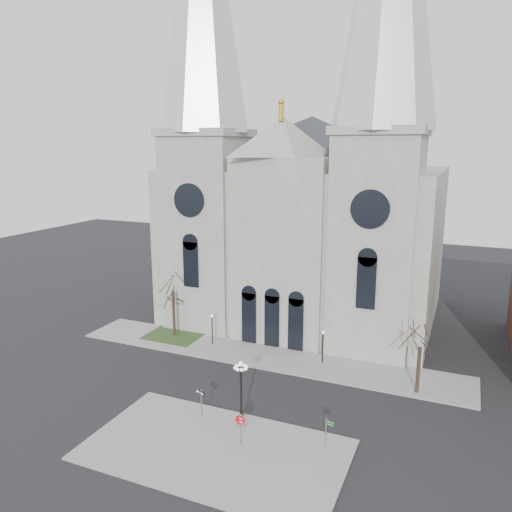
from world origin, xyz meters
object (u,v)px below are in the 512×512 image
at_px(stop_sign, 240,423).
at_px(street_name_sign, 327,430).
at_px(one_way_sign, 201,398).
at_px(globe_lamp, 241,385).

distance_m(stop_sign, street_name_sign, 5.99).
bearing_deg(street_name_sign, one_way_sign, -165.63).
relative_size(stop_sign, one_way_sign, 1.08).
xyz_separation_m(globe_lamp, one_way_sign, (-3.34, -0.09, -1.73)).
bearing_deg(globe_lamp, stop_sign, -66.13).
xyz_separation_m(stop_sign, street_name_sign, (5.61, 2.07, -0.40)).
height_order(globe_lamp, one_way_sign, globe_lamp).
bearing_deg(street_name_sign, globe_lamp, -167.12).
height_order(globe_lamp, street_name_sign, globe_lamp).
bearing_deg(globe_lamp, one_way_sign, -178.38).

